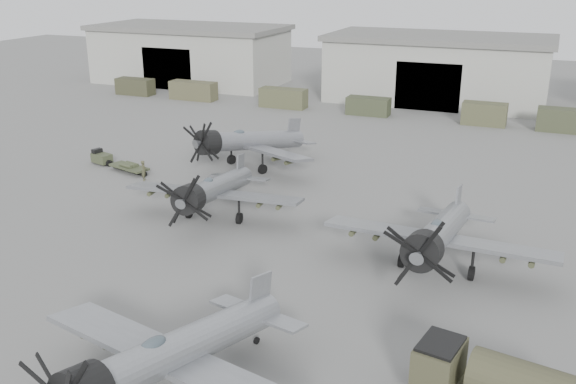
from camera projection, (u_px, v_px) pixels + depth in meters
name	position (u px, v px, depth m)	size (l,w,h in m)	color
ground	(220.00, 324.00, 32.97)	(220.00, 220.00, 0.00)	#5E5F5C
hangar_left	(190.00, 54.00, 99.09)	(29.00, 14.80, 8.70)	#A1A398
hangar_center	(438.00, 68.00, 85.48)	(29.00, 14.80, 8.70)	#A1A398
support_truck_0	(135.00, 87.00, 90.51)	(5.36, 2.20, 2.29)	#373824
support_truck_1	(193.00, 91.00, 87.10)	(6.47, 2.20, 2.47)	#4C4A31
support_truck_2	(283.00, 98.00, 82.35)	(6.05, 2.20, 2.46)	#494B31
support_truck_3	(368.00, 106.00, 78.36)	(5.22, 2.20, 2.16)	#373D28
support_truck_4	(484.00, 114.00, 73.38)	(4.96, 2.20, 2.56)	#47482F
support_truck_5	(564.00, 120.00, 70.34)	(5.70, 2.20, 2.57)	#383D28
aircraft_near_1	(167.00, 356.00, 25.93)	(13.91, 12.52, 5.52)	gray
aircraft_mid_1	(212.00, 190.00, 45.45)	(13.04, 11.73, 5.19)	gray
aircraft_mid_2	(438.00, 235.00, 37.52)	(13.83, 12.44, 5.54)	gray
aircraft_far_0	(245.00, 142.00, 57.12)	(13.77, 12.45, 5.59)	gray
fuel_tanker	(504.00, 384.00, 25.63)	(7.65, 3.70, 2.83)	#41402A
tug_trailer	(112.00, 162.00, 58.34)	(6.92, 3.10, 1.38)	#3B422B
ground_crew	(144.00, 170.00, 54.62)	(0.64, 0.42, 1.76)	#44452D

